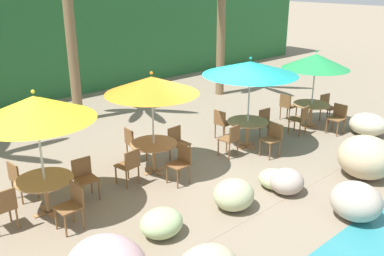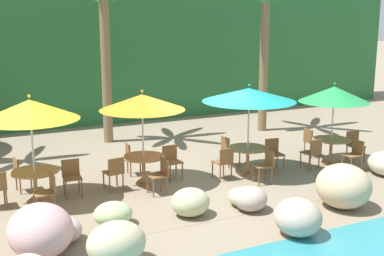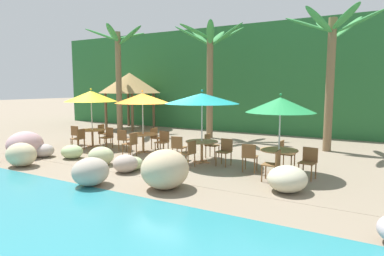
{
  "view_description": "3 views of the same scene",
  "coord_description": "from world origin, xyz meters",
  "px_view_note": "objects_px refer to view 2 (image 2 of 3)",
  "views": [
    {
      "loc": [
        -6.94,
        -7.12,
        4.44
      ],
      "look_at": [
        -0.62,
        -0.11,
        1.03
      ],
      "focal_mm": 39.65,
      "sensor_mm": 36.0,
      "label": 1
    },
    {
      "loc": [
        -5.81,
        -11.44,
        4.25
      ],
      "look_at": [
        0.07,
        0.58,
        1.27
      ],
      "focal_mm": 47.8,
      "sensor_mm": 36.0,
      "label": 2
    },
    {
      "loc": [
        6.71,
        -9.98,
        2.55
      ],
      "look_at": [
        0.7,
        0.46,
        1.08
      ],
      "focal_mm": 31.34,
      "sensor_mm": 36.0,
      "label": 3
    }
  ],
  "objects_px": {
    "dining_table_orange": "(143,161)",
    "dining_table_teal": "(248,152)",
    "chair_yellow_inland": "(21,172)",
    "chair_teal_right": "(266,164)",
    "chair_orange_left": "(115,171)",
    "chair_green_inland": "(311,140)",
    "umbrella_teal": "(249,95)",
    "palm_tree_second": "(105,26)",
    "chair_yellow_right": "(48,191)",
    "dining_table_yellow": "(35,176)",
    "palm_tree_third": "(265,28)",
    "chair_teal_left": "(224,161)",
    "umbrella_yellow": "(30,110)",
    "chair_orange_seaward": "(172,159)",
    "chair_teal_inland": "(228,149)",
    "umbrella_green": "(334,94)",
    "dining_table_green": "(331,143)",
    "chair_orange_right": "(161,173)",
    "chair_green_right": "(355,153)",
    "chair_yellow_seaward": "(72,175)",
    "chair_green_left": "(313,152)",
    "chair_green_seaward": "(354,144)",
    "chair_orange_inland": "(132,157)",
    "umbrella_orange": "(142,102)",
    "chair_teal_seaward": "(274,152)"
  },
  "relations": [
    {
      "from": "dining_table_orange",
      "to": "dining_table_teal",
      "type": "xyz_separation_m",
      "value": [
        2.85,
        -0.43,
        0.0
      ]
    },
    {
      "from": "chair_yellow_inland",
      "to": "chair_teal_right",
      "type": "xyz_separation_m",
      "value": [
        5.74,
        -2.04,
        0.0
      ]
    },
    {
      "from": "chair_orange_left",
      "to": "chair_green_inland",
      "type": "distance_m",
      "value": 6.33
    },
    {
      "from": "umbrella_teal",
      "to": "dining_table_orange",
      "type": "bearing_deg",
      "value": 171.38
    },
    {
      "from": "palm_tree_second",
      "to": "chair_yellow_right",
      "type": "bearing_deg",
      "value": -118.6
    },
    {
      "from": "dining_table_yellow",
      "to": "palm_tree_third",
      "type": "distance_m",
      "value": 10.28
    },
    {
      "from": "dining_table_orange",
      "to": "chair_teal_right",
      "type": "distance_m",
      "value": 3.13
    },
    {
      "from": "chair_teal_left",
      "to": "umbrella_yellow",
      "type": "bearing_deg",
      "value": 173.55
    },
    {
      "from": "chair_orange_seaward",
      "to": "chair_teal_inland",
      "type": "relative_size",
      "value": 1.0
    },
    {
      "from": "chair_yellow_inland",
      "to": "umbrella_green",
      "type": "relative_size",
      "value": 0.37
    },
    {
      "from": "dining_table_green",
      "to": "umbrella_green",
      "type": "bearing_deg",
      "value": 90.0
    },
    {
      "from": "chair_teal_right",
      "to": "chair_yellow_right",
      "type": "bearing_deg",
      "value": 176.12
    },
    {
      "from": "chair_orange_seaward",
      "to": "chair_orange_right",
      "type": "distance_m",
      "value": 1.23
    },
    {
      "from": "chair_teal_right",
      "to": "chair_green_right",
      "type": "height_order",
      "value": "same"
    },
    {
      "from": "umbrella_yellow",
      "to": "chair_orange_seaward",
      "type": "xyz_separation_m",
      "value": [
        3.54,
        0.22,
        -1.66
      ]
    },
    {
      "from": "dining_table_orange",
      "to": "palm_tree_second",
      "type": "distance_m",
      "value": 5.78
    },
    {
      "from": "chair_yellow_right",
      "to": "chair_teal_left",
      "type": "height_order",
      "value": "same"
    },
    {
      "from": "chair_yellow_inland",
      "to": "chair_yellow_right",
      "type": "distance_m",
      "value": 1.71
    },
    {
      "from": "chair_yellow_seaward",
      "to": "chair_teal_left",
      "type": "height_order",
      "value": "same"
    },
    {
      "from": "umbrella_teal",
      "to": "chair_teal_inland",
      "type": "height_order",
      "value": "umbrella_teal"
    },
    {
      "from": "chair_yellow_seaward",
      "to": "palm_tree_second",
      "type": "distance_m",
      "value": 6.3
    },
    {
      "from": "chair_yellow_inland",
      "to": "dining_table_teal",
      "type": "height_order",
      "value": "chair_yellow_inland"
    },
    {
      "from": "dining_table_green",
      "to": "chair_green_left",
      "type": "distance_m",
      "value": 0.86
    },
    {
      "from": "chair_green_seaward",
      "to": "chair_orange_inland",
      "type": "bearing_deg",
      "value": 166.34
    },
    {
      "from": "umbrella_green",
      "to": "palm_tree_third",
      "type": "height_order",
      "value": "palm_tree_third"
    },
    {
      "from": "chair_orange_seaward",
      "to": "chair_teal_inland",
      "type": "height_order",
      "value": "same"
    },
    {
      "from": "chair_yellow_inland",
      "to": "chair_green_seaward",
      "type": "relative_size",
      "value": 1.0
    },
    {
      "from": "chair_orange_right",
      "to": "umbrella_green",
      "type": "bearing_deg",
      "value": 1.91
    },
    {
      "from": "umbrella_orange",
      "to": "umbrella_green",
      "type": "relative_size",
      "value": 1.03
    },
    {
      "from": "umbrella_green",
      "to": "chair_teal_left",
      "type": "bearing_deg",
      "value": 179.04
    },
    {
      "from": "umbrella_teal",
      "to": "chair_teal_seaward",
      "type": "relative_size",
      "value": 2.87
    },
    {
      "from": "dining_table_teal",
      "to": "chair_green_right",
      "type": "relative_size",
      "value": 1.26
    },
    {
      "from": "chair_yellow_right",
      "to": "umbrella_teal",
      "type": "height_order",
      "value": "umbrella_teal"
    },
    {
      "from": "chair_teal_seaward",
      "to": "chair_yellow_seaward",
      "type": "bearing_deg",
      "value": 176.09
    },
    {
      "from": "umbrella_teal",
      "to": "umbrella_green",
      "type": "xyz_separation_m",
      "value": [
        2.69,
        -0.23,
        -0.13
      ]
    },
    {
      "from": "chair_orange_inland",
      "to": "dining_table_green",
      "type": "xyz_separation_m",
      "value": [
        5.54,
        -1.52,
        0.1
      ]
    },
    {
      "from": "umbrella_yellow",
      "to": "chair_orange_right",
      "type": "relative_size",
      "value": 2.89
    },
    {
      "from": "palm_tree_third",
      "to": "chair_teal_right",
      "type": "bearing_deg",
      "value": -123.0
    },
    {
      "from": "chair_yellow_right",
      "to": "chair_green_right",
      "type": "xyz_separation_m",
      "value": [
        8.2,
        -0.6,
        0.0
      ]
    },
    {
      "from": "chair_yellow_right",
      "to": "chair_orange_seaward",
      "type": "distance_m",
      "value": 3.57
    },
    {
      "from": "umbrella_yellow",
      "to": "chair_green_seaward",
      "type": "distance_m",
      "value": 9.26
    },
    {
      "from": "dining_table_yellow",
      "to": "chair_teal_left",
      "type": "height_order",
      "value": "chair_teal_left"
    },
    {
      "from": "chair_yellow_seaward",
      "to": "chair_teal_seaward",
      "type": "relative_size",
      "value": 1.0
    },
    {
      "from": "palm_tree_second",
      "to": "chair_teal_seaward",
      "type": "bearing_deg",
      "value": -58.21
    },
    {
      "from": "chair_green_left",
      "to": "chair_green_right",
      "type": "xyz_separation_m",
      "value": [
        0.93,
        -0.65,
        0.0
      ]
    },
    {
      "from": "umbrella_yellow",
      "to": "chair_teal_left",
      "type": "height_order",
      "value": "umbrella_yellow"
    },
    {
      "from": "umbrella_green",
      "to": "dining_table_orange",
      "type": "bearing_deg",
      "value": 173.14
    },
    {
      "from": "chair_yellow_inland",
      "to": "chair_teal_inland",
      "type": "bearing_deg",
      "value": -3.48
    },
    {
      "from": "chair_orange_seaward",
      "to": "chair_green_right",
      "type": "distance_m",
      "value": 5.07
    },
    {
      "from": "umbrella_teal",
      "to": "dining_table_yellow",
      "type": "bearing_deg",
      "value": 176.32
    }
  ]
}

